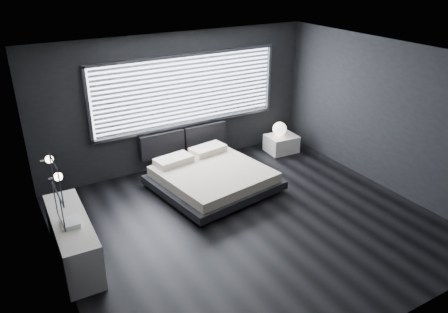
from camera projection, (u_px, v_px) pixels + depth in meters
room at (251, 147)px, 6.85m from camera, size 6.04×6.00×2.80m
window at (188, 91)px, 8.97m from camera, size 4.14×0.09×1.52m
headboard at (184, 140)px, 9.29m from camera, size 1.96×0.16×0.52m
sconce_near at (58, 177)px, 5.49m from camera, size 0.18×0.11×0.11m
sconce_far at (49, 159)px, 5.96m from camera, size 0.18×0.11×0.11m
wall_art_upper at (57, 180)px, 4.87m from camera, size 0.01×0.48×0.48m
wall_art_lower at (59, 206)px, 5.27m from camera, size 0.01×0.48×0.48m
bed at (212, 177)px, 8.43m from camera, size 2.35×2.27×0.54m
nightstand at (281, 143)px, 10.07m from camera, size 0.70×0.59×0.39m
orb_lamp at (280, 129)px, 9.94m from camera, size 0.32×0.32×0.32m
dresser at (73, 239)px, 6.38m from camera, size 0.55×1.79×0.71m
book_stack at (71, 222)px, 6.09m from camera, size 0.29×0.35×0.07m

